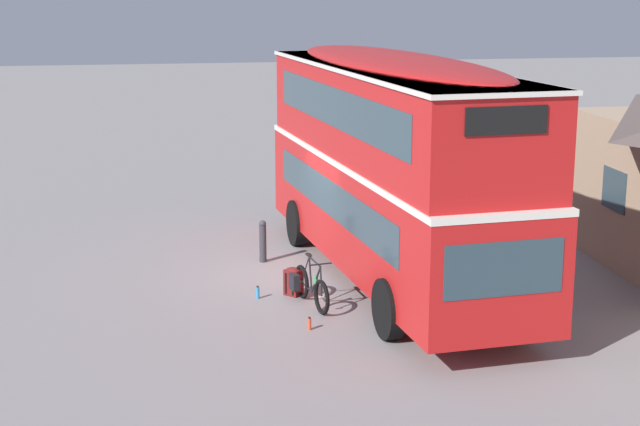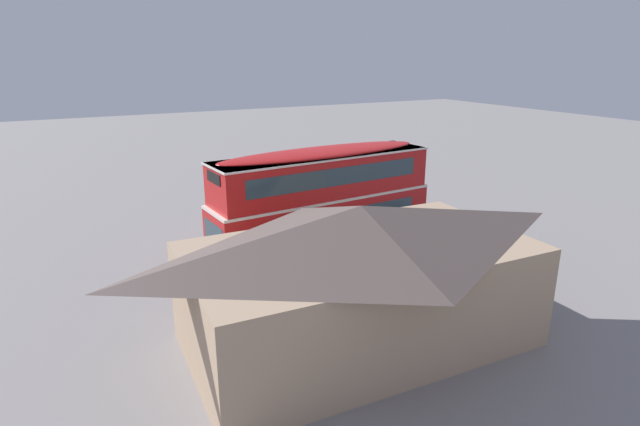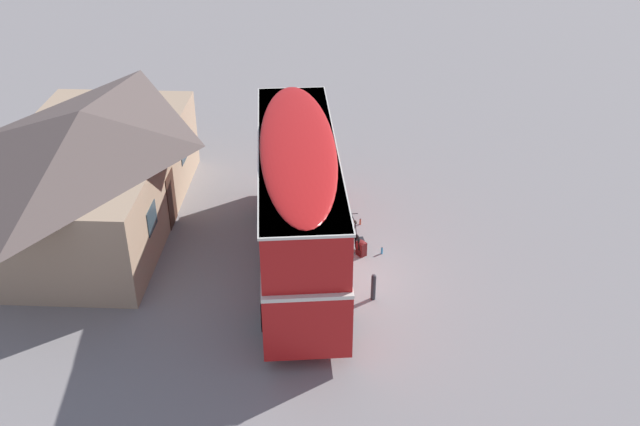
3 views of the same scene
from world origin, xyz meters
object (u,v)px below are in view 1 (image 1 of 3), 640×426
Objects in this scene: touring_bicycle at (309,287)px; water_bottle_red_squeeze at (309,324)px; double_decker_bus at (391,158)px; backpack_on_ground at (294,281)px; water_bottle_blue_sports at (258,293)px; kerb_bollard at (263,241)px.

touring_bicycle reaches higher than water_bottle_red_squeeze.
double_decker_bus is 6.28× the size of touring_bicycle.
water_bottle_red_squeeze is (2.71, -2.22, -2.53)m from double_decker_bus.
double_decker_bus is 3.28m from touring_bicycle.
touring_bicycle is 2.99× the size of backpack_on_ground.
water_bottle_blue_sports is 2.70m from kerb_bollard.
backpack_on_ground is 2.37× the size of water_bottle_red_squeeze.
backpack_on_ground is 0.60× the size of kerb_bollard.
double_decker_bus reaches higher than water_bottle_blue_sports.
touring_bicycle is 7.09× the size of water_bottle_red_squeeze.
backpack_on_ground reaches higher than water_bottle_blue_sports.
double_decker_bus is at bearing 103.89° from water_bottle_blue_sports.
kerb_bollard is (-4.62, -0.23, 0.38)m from water_bottle_red_squeeze.
double_decker_bus is 3.92m from water_bottle_blue_sports.
water_bottle_blue_sports is at bearing -83.53° from backpack_on_ground.
water_bottle_red_squeeze is 0.93× the size of water_bottle_blue_sports.
double_decker_bus reaches higher than touring_bicycle.
touring_bicycle is 1.44m from water_bottle_red_squeeze.
touring_bicycle reaches higher than kerb_bollard.
water_bottle_blue_sports is (0.08, -0.74, -0.18)m from backpack_on_ground.
touring_bicycle is 3.26m from kerb_bollard.
touring_bicycle is (1.31, -1.97, -2.27)m from double_decker_bus.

